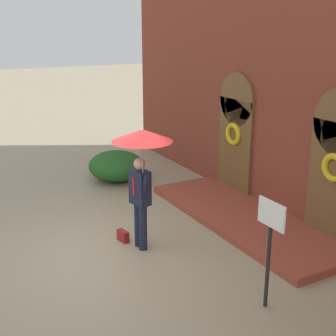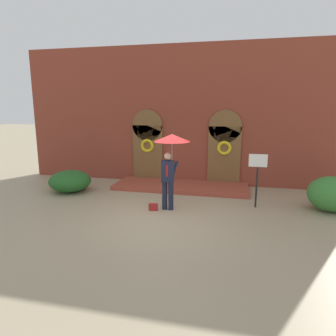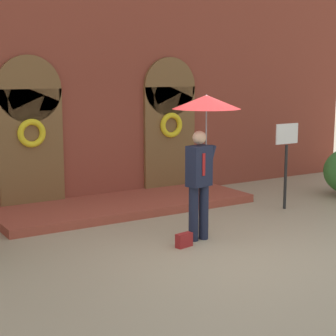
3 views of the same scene
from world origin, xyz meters
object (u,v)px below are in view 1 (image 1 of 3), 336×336
handbag (123,236)px  sign_post (270,237)px  shrub_left (116,166)px  person_with_umbrella (142,153)px

handbag → sign_post: (3.11, 1.03, 1.05)m
handbag → sign_post: size_ratio=0.16×
shrub_left → person_with_umbrella: bearing=-15.7°
sign_post → handbag: bearing=-161.6°
handbag → shrub_left: bearing=148.6°
person_with_umbrella → sign_post: bearing=17.8°
handbag → sign_post: sign_post is taller
handbag → shrub_left: shrub_left is taller
handbag → sign_post: bearing=7.6°
sign_post → shrub_left: (-6.77, 0.33, -0.76)m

